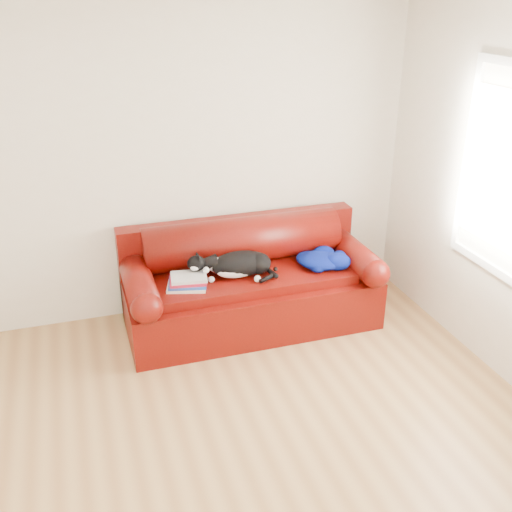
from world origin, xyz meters
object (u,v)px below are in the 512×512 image
Objects in this scene: sofa_base at (251,299)px; book_stack at (188,281)px; cat at (239,265)px; blanket at (322,259)px.

book_stack is at bearing -167.72° from sofa_base.
blanket is at bearing 14.60° from cat.
book_stack is 1.17m from blanket.
cat is at bearing -156.27° from sofa_base.
cat is (0.45, 0.07, 0.05)m from book_stack.
sofa_base is 0.38m from cat.
sofa_base is 0.70m from blanket.
sofa_base is 3.12× the size of cat.
cat is at bearing 177.17° from blanket.
cat is (-0.11, -0.05, 0.36)m from sofa_base.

